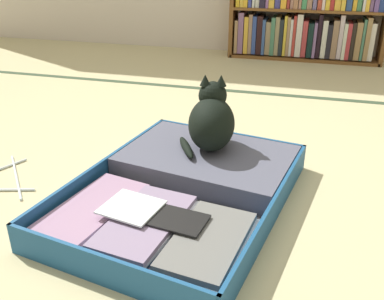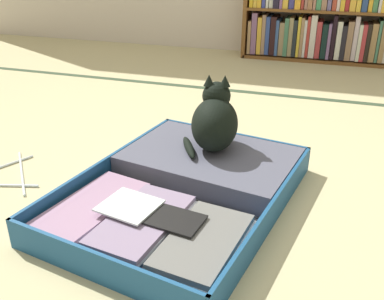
{
  "view_description": "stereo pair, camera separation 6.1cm",
  "coord_description": "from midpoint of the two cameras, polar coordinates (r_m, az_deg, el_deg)",
  "views": [
    {
      "loc": [
        0.35,
        -1.3,
        0.83
      ],
      "look_at": [
        0.01,
        -0.05,
        0.22
      ],
      "focal_mm": 40.48,
      "sensor_mm": 36.0,
      "label": 1
    },
    {
      "loc": [
        0.41,
        -1.28,
        0.83
      ],
      "look_at": [
        0.01,
        -0.05,
        0.22
      ],
      "focal_mm": 40.48,
      "sensor_mm": 36.0,
      "label": 2
    }
  ],
  "objects": [
    {
      "name": "ground_plane",
      "position": [
        1.58,
        1.49,
        -6.24
      ],
      "size": [
        10.0,
        10.0,
        0.0
      ],
      "primitive_type": "plane",
      "color": "#C8BD8A"
    },
    {
      "name": "tatami_border",
      "position": [
        2.73,
        9.3,
        7.43
      ],
      "size": [
        4.8,
        0.05,
        0.0
      ],
      "color": "#374A33",
      "rests_on": "ground_plane"
    },
    {
      "name": "bookshelf",
      "position": [
        3.59,
        17.11,
        16.93
      ],
      "size": [
        1.17,
        0.24,
        0.77
      ],
      "color": "brown",
      "rests_on": "ground_plane"
    },
    {
      "name": "open_suitcase",
      "position": [
        1.56,
        0.7,
        -4.77
      ],
      "size": [
        0.82,
        1.02,
        0.1
      ],
      "color": "#1C5081",
      "rests_on": "ground_plane"
    },
    {
      "name": "black_cat",
      "position": [
        1.69,
        4.04,
        3.77
      ],
      "size": [
        0.25,
        0.29,
        0.28
      ],
      "color": "black",
      "rests_on": "open_suitcase"
    },
    {
      "name": "clothes_hanger",
      "position": [
        1.86,
        -21.76,
        -2.95
      ],
      "size": [
        0.28,
        0.3,
        0.01
      ],
      "color": "silver",
      "rests_on": "ground_plane"
    }
  ]
}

